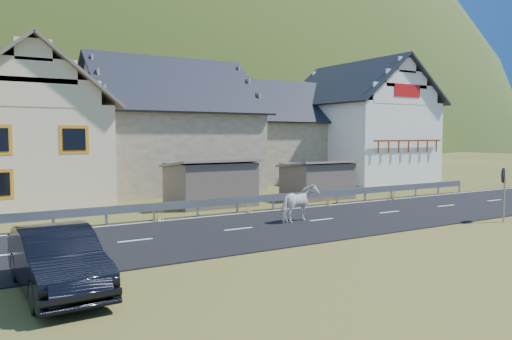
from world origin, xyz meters
TOP-DOWN VIEW (x-y plane):
  - ground at (0.00, 0.00)m, footprint 160.00×160.00m
  - road at (0.00, 0.00)m, footprint 60.00×7.00m
  - lane_markings at (0.00, 0.00)m, footprint 60.00×6.60m
  - guardrail at (-0.00, 3.68)m, footprint 28.10×0.09m
  - shed_left at (-2.00, 6.50)m, footprint 4.30×3.30m
  - shed_right at (4.50, 6.00)m, footprint 3.80×2.90m
  - house_cream at (-10.00, 12.00)m, footprint 7.80×9.80m
  - house_stone_a at (-1.00, 15.00)m, footprint 10.80×9.80m
  - house_stone_b at (9.00, 17.00)m, footprint 9.80×8.80m
  - house_white at (15.00, 14.00)m, footprint 8.80×10.80m
  - mountain at (5.00, 180.00)m, footprint 440.00×280.00m
  - horse at (-1.08, 0.11)m, footprint 1.28×1.96m
  - car at (-11.19, -4.35)m, footprint 1.72×4.55m
  - traffic_mirror at (6.18, -4.16)m, footprint 0.59×0.30m

SIDE VIEW (x-z plane):
  - mountain at x=5.00m, z-range -150.00..110.00m
  - ground at x=0.00m, z-range 0.00..0.00m
  - road at x=0.00m, z-range 0.00..0.04m
  - lane_markings at x=0.00m, z-range 0.04..0.05m
  - guardrail at x=0.00m, z-range 0.19..0.94m
  - car at x=-11.19m, z-range 0.00..1.48m
  - horse at x=-1.08m, z-range 0.04..1.56m
  - shed_right at x=4.50m, z-range -0.10..2.10m
  - shed_left at x=-2.00m, z-range -0.10..2.30m
  - traffic_mirror at x=6.18m, z-range 0.53..2.78m
  - house_stone_b at x=9.00m, z-range 0.19..8.29m
  - house_cream at x=-10.00m, z-range 0.21..8.51m
  - house_stone_a at x=-1.00m, z-range 0.18..9.08m
  - house_white at x=15.00m, z-range 0.21..9.91m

